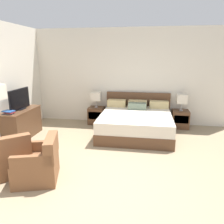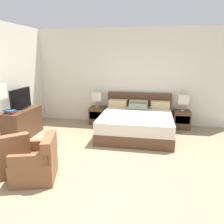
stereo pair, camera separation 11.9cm
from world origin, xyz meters
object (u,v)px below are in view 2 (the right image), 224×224
table_lamp_right (183,99)px  armchair_by_window (8,157)px  table_lamp_left (97,96)px  armchair_companion (37,163)px  bed (136,123)px  nightstand_left (98,115)px  tv (21,99)px  dresser (22,122)px  book_red_cover (10,113)px  book_blue_cover (10,112)px  nightstand_right (182,120)px  book_small_top (10,111)px

table_lamp_right → armchair_by_window: bearing=-137.1°
table_lamp_left → armchair_companion: table_lamp_left is taller
bed → nightstand_left: bed is taller
bed → tv: tv is taller
dresser → tv: bearing=86.3°
book_red_cover → book_blue_cover: bearing=0.0°
armchair_by_window → armchair_companion: bearing=-10.7°
dresser → tv: (0.00, 0.04, 0.61)m
table_lamp_right → book_red_cover: size_ratio=2.01×
table_lamp_right → book_blue_cover: (-4.13, -1.88, -0.08)m
nightstand_right → armchair_by_window: 4.59m
book_red_cover → armchair_companion: bearing=-44.1°
nightstand_right → armchair_by_window: size_ratio=0.53×
bed → armchair_by_window: 3.22m
table_lamp_left → armchair_by_window: table_lamp_left is taller
nightstand_left → armchair_by_window: bearing=-105.5°
nightstand_left → book_red_cover: 2.55m
bed → book_small_top: bearing=-157.9°
table_lamp_left → table_lamp_right: (2.50, 0.00, 0.00)m
bed → nightstand_right: size_ratio=3.88×
bed → armchair_by_window: size_ratio=2.07×
nightstand_left → table_lamp_right: bearing=0.0°
book_blue_cover → book_small_top: (-0.02, 0.00, 0.03)m
dresser → armchair_by_window: size_ratio=1.25×
nightstand_left → armchair_by_window: (-0.86, -3.12, 0.03)m
tv → book_blue_cover: size_ratio=3.84×
dresser → armchair_by_window: (0.77, -1.68, -0.09)m
nightstand_right → tv: bearing=-161.2°
bed → book_red_cover: bed is taller
nightstand_left → book_red_cover: (-1.65, -1.88, 0.49)m
table_lamp_left → armchair_companion: (-0.24, -3.24, -0.57)m
dresser → bed: bearing=14.5°
book_red_cover → armchair_companion: same height
book_red_cover → dresser: bearing=87.9°
table_lamp_left → armchair_companion: bearing=-94.3°
bed → tv: bearing=-166.2°
book_red_cover → armchair_by_window: same height
nightstand_left → tv: size_ratio=0.61×
bed → table_lamp_right: bearing=29.3°
bed → book_small_top: bed is taller
book_red_cover → book_blue_cover: 0.04m
dresser → book_small_top: 0.60m
nightstand_right → table_lamp_right: bearing=90.0°
table_lamp_left → table_lamp_right: size_ratio=1.00×
tv → armchair_by_window: bearing=-65.8°
table_lamp_left → dresser: table_lamp_left is taller
dresser → nightstand_right: bearing=19.3°
bed → tv: size_ratio=2.39×
dresser → armchair_companion: (1.40, -1.80, -0.09)m
dresser → tv: 0.61m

